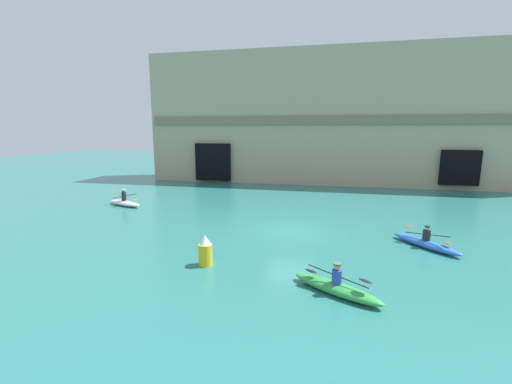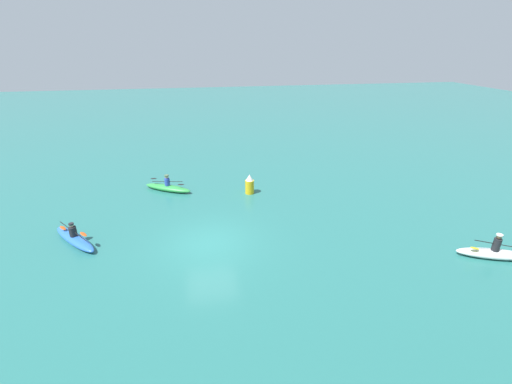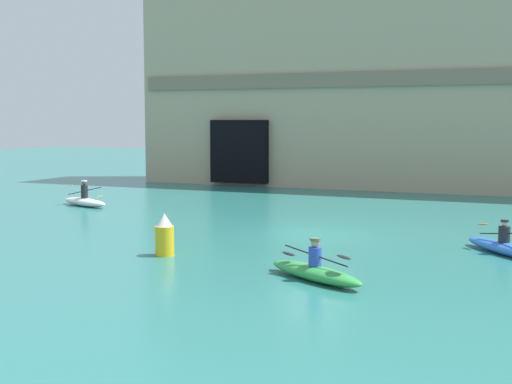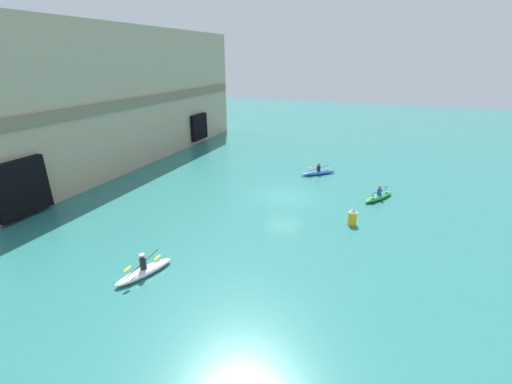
# 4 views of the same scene
# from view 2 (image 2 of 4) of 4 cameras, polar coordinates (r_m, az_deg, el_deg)

# --- Properties ---
(ground_plane) EXTENTS (120.00, 120.00, 0.00)m
(ground_plane) POSITION_cam_2_polar(r_m,az_deg,el_deg) (16.57, -7.77, -8.46)
(ground_plane) COLOR #28706B
(kayak_green) EXTENTS (3.17, 2.25, 1.07)m
(kayak_green) POSITION_cam_2_polar(r_m,az_deg,el_deg) (22.56, -14.48, 0.76)
(kayak_green) COLOR green
(kayak_green) RESTS_ON ground
(kayak_white) EXTENTS (3.15, 1.70, 1.19)m
(kayak_white) POSITION_cam_2_polar(r_m,az_deg,el_deg) (18.57, 34.86, -8.33)
(kayak_white) COLOR white
(kayak_white) RESTS_ON ground
(kayak_blue) EXTENTS (2.74, 3.04, 1.03)m
(kayak_blue) POSITION_cam_2_polar(r_m,az_deg,el_deg) (18.51, -27.99, -6.82)
(kayak_blue) COLOR blue
(kayak_blue) RESTS_ON ground
(marker_buoy) EXTENTS (0.55, 0.55, 1.25)m
(marker_buoy) POSITION_cam_2_polar(r_m,az_deg,el_deg) (21.34, -1.08, 1.24)
(marker_buoy) COLOR yellow
(marker_buoy) RESTS_ON ground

